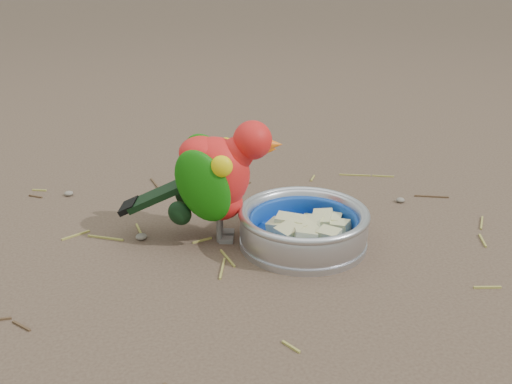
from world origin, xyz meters
name	(u,v)px	position (x,y,z in m)	size (l,w,h in m)	color
ground	(258,257)	(0.00, 0.00, 0.00)	(60.00, 60.00, 0.00)	#4F3D2F
food_bowl	(303,240)	(0.08, 0.02, 0.01)	(0.21, 0.21, 0.02)	#B2B2BA
bowl_wall	(304,223)	(0.08, 0.02, 0.04)	(0.21, 0.21, 0.04)	#B2B2BA
fruit_wedges	(303,227)	(0.08, 0.02, 0.03)	(0.12, 0.12, 0.03)	#C6C488
lory_parrot	(216,184)	(-0.05, 0.08, 0.10)	(0.11, 0.24, 0.19)	red
ground_debris	(236,241)	(-0.02, 0.06, 0.00)	(0.90, 0.80, 0.01)	olive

